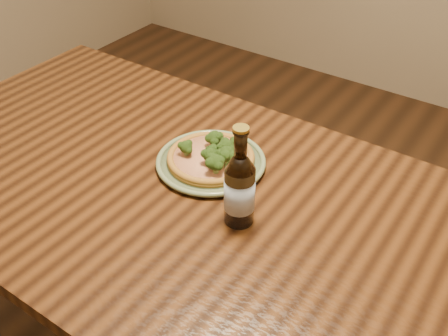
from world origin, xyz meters
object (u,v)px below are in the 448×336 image
Objects in this scene: table at (172,210)px; pizza at (212,156)px; beer_bottle at (240,188)px; plate at (211,162)px.

table is 7.00× the size of pizza.
beer_bottle reaches higher than pizza.
table is at bearing -110.80° from plate.
beer_bottle is (0.22, -0.02, 0.19)m from table.
table is at bearing 171.07° from beer_bottle.
plate is 1.26× the size of pizza.
plate is (0.04, 0.12, 0.10)m from table.
table is 5.57× the size of plate.
table is at bearing -112.57° from pizza.
beer_bottle is at bearing -37.89° from pizza.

